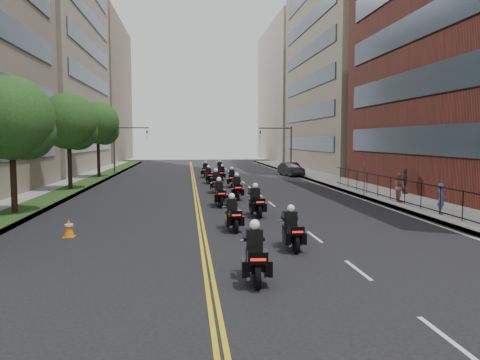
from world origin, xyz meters
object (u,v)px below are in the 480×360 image
object	(u,v)px
motorcycle_3	(256,203)
motorcycle_8	(209,176)
motorcycle_10	(205,171)
parked_sedan	(291,169)
motorcycle_4	(219,195)
pedestrian_a	(441,199)
motorcycle_6	(216,183)
motorcycle_7	(232,179)
motorcycle_9	(222,174)
traffic_cone	(69,228)
motorcycle_0	(255,257)
motorcycle_1	(292,232)
motorcycle_11	(220,169)
motorcycle_2	(232,216)
motorcycle_5	(237,189)
pedestrian_b	(400,187)
pedestrian_c	(405,181)

from	to	relation	value
motorcycle_3	motorcycle_8	world-z (taller)	motorcycle_3
motorcycle_10	parked_sedan	size ratio (longest dim) A/B	0.52
motorcycle_4	pedestrian_a	world-z (taller)	pedestrian_a
motorcycle_6	motorcycle_7	bearing A→B (deg)	70.57
motorcycle_9	motorcycle_10	distance (m)	4.06
traffic_cone	motorcycle_4	bearing A→B (deg)	50.42
motorcycle_8	motorcycle_9	size ratio (longest dim) A/B	1.06
motorcycle_0	motorcycle_10	xyz separation A→B (m)	(0.01, 37.07, -0.01)
motorcycle_1	pedestrian_a	bearing A→B (deg)	32.63
motorcycle_4	motorcycle_11	distance (m)	25.66
motorcycle_2	pedestrian_a	size ratio (longest dim) A/B	1.39
motorcycle_8	pedestrian_a	distance (m)	22.99
motorcycle_5	motorcycle_3	bearing A→B (deg)	-86.99
motorcycle_11	motorcycle_1	bearing A→B (deg)	-96.07
motorcycle_9	traffic_cone	bearing A→B (deg)	-100.82
motorcycle_2	motorcycle_6	size ratio (longest dim) A/B	0.90
motorcycle_2	motorcycle_5	xyz separation A→B (m)	(1.34, 10.75, 0.06)
motorcycle_5	traffic_cone	world-z (taller)	motorcycle_5
pedestrian_a	pedestrian_b	xyz separation A→B (m)	(0.00, 4.78, 0.10)
motorcycle_6	traffic_cone	size ratio (longest dim) A/B	3.22
motorcycle_5	motorcycle_11	bearing A→B (deg)	89.75
motorcycle_5	motorcycle_4	bearing A→B (deg)	-113.21
motorcycle_11	traffic_cone	bearing A→B (deg)	-110.56
motorcycle_3	motorcycle_7	distance (m)	15.14
pedestrian_a	motorcycle_7	bearing A→B (deg)	51.68
motorcycle_9	pedestrian_b	world-z (taller)	pedestrian_b
motorcycle_11	pedestrian_c	world-z (taller)	pedestrian_c
motorcycle_6	motorcycle_9	size ratio (longest dim) A/B	1.18
motorcycle_4	pedestrian_a	distance (m)	12.48
motorcycle_5	pedestrian_a	bearing A→B (deg)	-39.20
motorcycle_1	motorcycle_10	distance (m)	33.37
motorcycle_11	motorcycle_8	bearing A→B (deg)	-105.75
motorcycle_8	motorcycle_11	world-z (taller)	motorcycle_8
motorcycle_0	traffic_cone	distance (m)	9.71
motorcycle_0	motorcycle_8	size ratio (longest dim) A/B	1.05
motorcycle_1	pedestrian_b	size ratio (longest dim) A/B	1.23
motorcycle_4	motorcycle_10	world-z (taller)	motorcycle_4
motorcycle_7	motorcycle_8	xyz separation A→B (m)	(-1.80, 3.57, -0.02)
motorcycle_0	pedestrian_b	bearing A→B (deg)	55.67
motorcycle_1	motorcycle_9	bearing A→B (deg)	89.95
motorcycle_0	parked_sedan	distance (m)	39.02
motorcycle_2	traffic_cone	xyz separation A→B (m)	(-6.93, -0.71, -0.28)
motorcycle_0	motorcycle_6	bearing A→B (deg)	92.60
motorcycle_0	motorcycle_2	bearing A→B (deg)	92.60
motorcycle_10	motorcycle_6	bearing A→B (deg)	-81.60
motorcycle_0	motorcycle_6	distance (m)	22.37
motorcycle_5	motorcycle_11	distance (m)	22.44
motorcycle_10	motorcycle_11	world-z (taller)	motorcycle_10
motorcycle_8	motorcycle_11	xyz separation A→B (m)	(1.83, 10.78, -0.00)
motorcycle_1	motorcycle_9	xyz separation A→B (m)	(-0.38, 29.55, -0.03)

